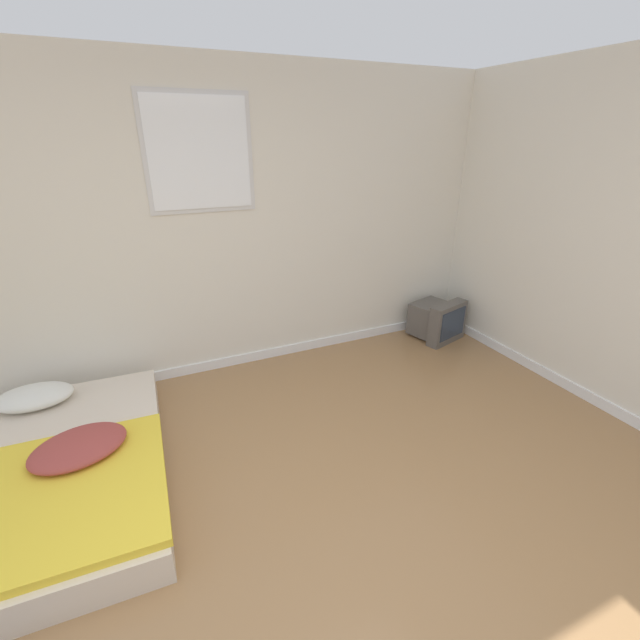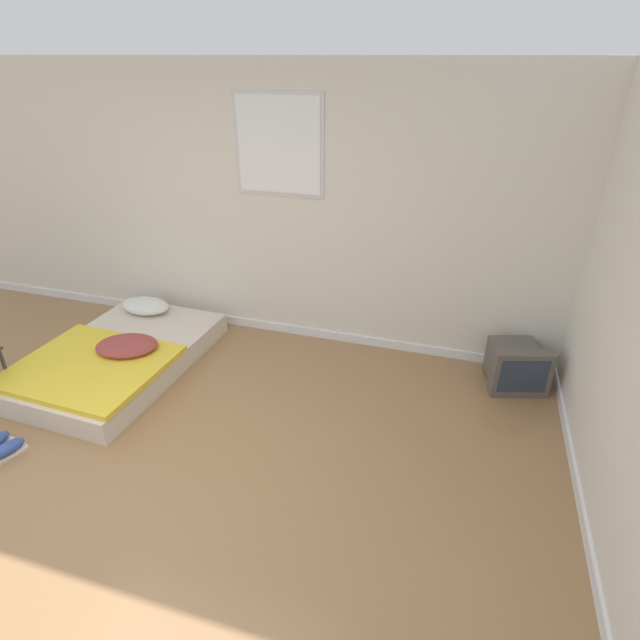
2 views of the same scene
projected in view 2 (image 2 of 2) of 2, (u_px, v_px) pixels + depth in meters
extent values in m
plane|color=#997047|center=(106.00, 536.00, 3.06)|extent=(20.00, 20.00, 0.00)
cube|color=silver|center=(266.00, 209.00, 4.75)|extent=(8.03, 0.06, 2.60)
cube|color=white|center=(271.00, 326.00, 5.31)|extent=(8.03, 0.02, 0.09)
cube|color=silver|center=(279.00, 145.00, 4.40)|extent=(0.84, 0.01, 0.89)
cube|color=white|center=(278.00, 145.00, 4.39)|extent=(0.77, 0.01, 0.82)
cube|color=beige|center=(120.00, 358.00, 4.66)|extent=(1.29, 1.92, 0.20)
ellipsoid|color=silver|center=(146.00, 306.00, 5.24)|extent=(0.53, 0.36, 0.14)
cube|color=yellow|center=(90.00, 366.00, 4.31)|extent=(1.28, 1.14, 0.05)
ellipsoid|color=#993D38|center=(127.00, 346.00, 4.49)|extent=(0.64, 0.54, 0.11)
cube|color=#56514C|center=(512.00, 361.00, 4.43)|extent=(0.47, 0.40, 0.34)
cube|color=#56514C|center=(521.00, 373.00, 4.23)|extent=(0.50, 0.26, 0.43)
cube|color=#283342|center=(524.00, 377.00, 4.16)|extent=(0.39, 0.11, 0.31)
cylinder|color=#333338|center=(6.00, 372.00, 4.25)|extent=(0.03, 0.03, 0.43)
cube|color=silver|center=(8.00, 454.00, 3.67)|extent=(0.18, 0.28, 0.02)
ellipsoid|color=#334C99|center=(6.00, 449.00, 3.64)|extent=(0.19, 0.28, 0.09)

